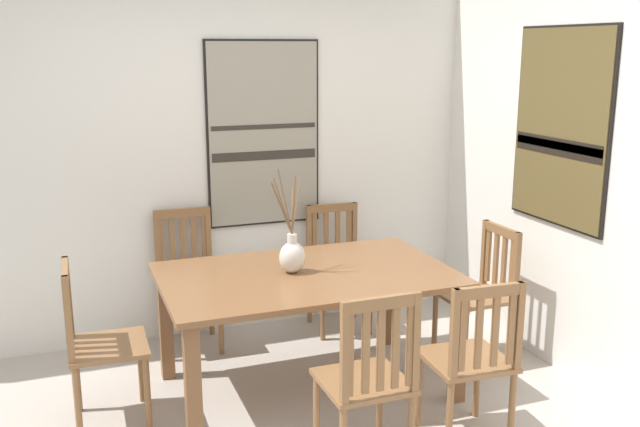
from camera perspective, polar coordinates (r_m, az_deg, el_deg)
name	(u,v)px	position (r m, az deg, el deg)	size (l,w,h in m)	color
wall_back	(229,148)	(5.15, -7.33, 5.25)	(6.40, 0.12, 2.70)	silver
wall_side	(624,175)	(4.40, 23.35, 2.89)	(0.12, 6.40, 2.70)	silver
dining_table	(307,289)	(4.25, -1.08, -6.08)	(1.72, 1.08, 0.75)	brown
centerpiece_vase	(292,254)	(4.19, -2.28, -3.32)	(0.20, 0.18, 0.64)	silver
chair_0	(187,276)	(5.02, -10.69, -5.01)	(0.43, 0.43, 0.96)	brown
chair_1	(472,358)	(3.82, 12.17, -11.36)	(0.44, 0.44, 0.93)	brown
chair_2	(96,341)	(4.11, -17.67, -9.77)	(0.43, 0.43, 0.94)	brown
chair_3	(337,264)	(5.27, 1.38, -4.12)	(0.45, 0.45, 0.92)	brown
chair_4	(481,291)	(4.84, 12.91, -6.10)	(0.42, 0.42, 0.92)	brown
chair_5	(369,378)	(3.51, 3.96, -13.10)	(0.42, 0.42, 0.96)	brown
painting_on_back_wall	(263,134)	(5.14, -4.60, 6.42)	(0.83, 0.05, 1.33)	black
painting_on_side_wall	(561,127)	(4.68, 18.93, 6.61)	(0.05, 0.87, 1.24)	black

